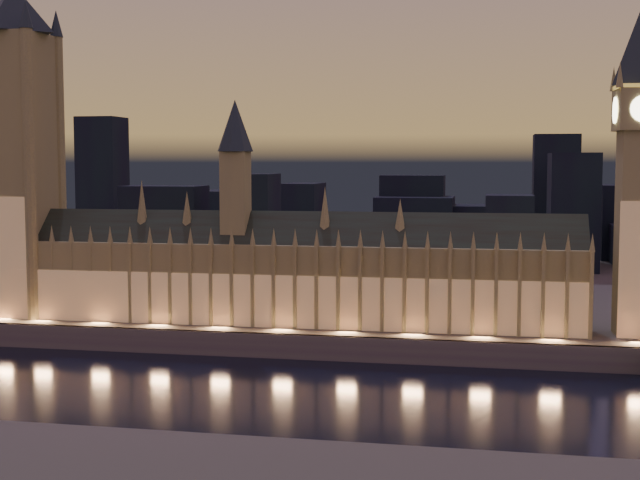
# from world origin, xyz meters

# --- Properties ---
(ground_plane) EXTENTS (2000.00, 2000.00, 0.00)m
(ground_plane) POSITION_xyz_m (0.00, 0.00, 0.00)
(ground_plane) COLOR black
(ground_plane) RESTS_ON ground
(north_bank) EXTENTS (2000.00, 960.00, 8.00)m
(north_bank) POSITION_xyz_m (0.00, 520.00, 4.00)
(north_bank) COLOR #3D492F
(north_bank) RESTS_ON ground
(embankment_wall) EXTENTS (2000.00, 2.50, 8.00)m
(embankment_wall) POSITION_xyz_m (0.00, 41.00, 4.00)
(embankment_wall) COLOR #50404D
(embankment_wall) RESTS_ON ground
(palace_of_westminster) EXTENTS (202.00, 22.34, 78.00)m
(palace_of_westminster) POSITION_xyz_m (-7.55, 61.74, 26.37)
(palace_of_westminster) COLOR #887E56
(palace_of_westminster) RESTS_ON north_bank
(victoria_tower) EXTENTS (31.68, 31.68, 132.87)m
(victoria_tower) POSITION_xyz_m (-110.00, 61.93, 74.15)
(victoria_tower) COLOR #887E56
(victoria_tower) RESTS_ON north_bank
(elizabeth_tower) EXTENTS (18.00, 18.00, 113.22)m
(elizabeth_tower) POSITION_xyz_m (108.00, 61.93, 71.20)
(elizabeth_tower) COLOR #887E56
(elizabeth_tower) RESTS_ON north_bank
(city_backdrop) EXTENTS (485.82, 215.63, 85.29)m
(city_backdrop) POSITION_xyz_m (34.96, 246.36, 31.48)
(city_backdrop) COLOR black
(city_backdrop) RESTS_ON north_bank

